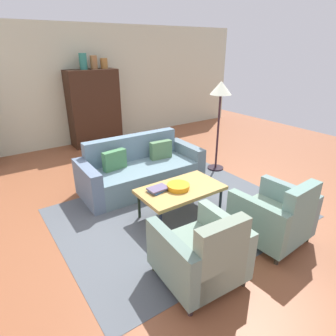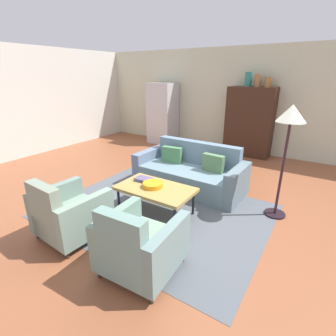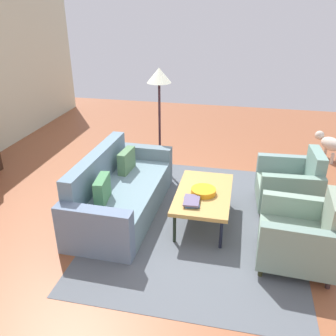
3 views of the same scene
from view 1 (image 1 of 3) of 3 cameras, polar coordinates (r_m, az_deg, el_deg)
The scene contains 14 objects.
ground_plane at distance 4.75m, azimuth -0.23°, elevation -5.94°, with size 11.57×11.57×0.00m, color brown.
wall_back at distance 7.56m, azimuth -17.08°, elevation 15.30°, with size 9.64×0.12×2.80m, color beige.
area_rug at distance 4.35m, azimuth 2.04°, elevation -8.91°, with size 3.40×2.60×0.01m, color #525860.
couch at distance 5.06m, azimuth -5.62°, elevation -0.50°, with size 2.12×0.94×0.86m.
coffee_table at distance 4.11m, azimuth 2.54°, elevation -4.44°, with size 1.20×0.70×0.45m.
armchair_left at distance 3.08m, azimuth 6.88°, elevation -16.82°, with size 0.84×0.84×0.88m.
armchair_right at distance 3.85m, azimuth 20.69°, elevation -9.23°, with size 0.84×0.84×0.88m.
fruit_bowl at distance 4.05m, azimuth 2.05°, elevation -3.70°, with size 0.32×0.32×0.07m, color orange.
book_stack at distance 4.00m, azimuth -2.00°, elevation -4.22°, with size 0.29×0.23×0.05m.
cabinet at distance 7.37m, azimuth -14.45°, elevation 11.44°, with size 1.20×0.51×1.80m.
vase_tall at distance 7.19m, azimuth -16.51°, elevation 19.63°, with size 0.17×0.17×0.35m, color #287366.
vase_round at distance 7.28m, azimuth -14.53°, elevation 19.66°, with size 0.17×0.17×0.30m, color olive.
vase_small at distance 7.37m, azimuth -12.59°, elevation 19.62°, with size 0.17×0.17×0.23m, color olive.
floor_lamp at distance 5.53m, azimuth 10.37°, elevation 13.80°, with size 0.40×0.40×1.72m.
Camera 1 is at (-2.36, -3.41, 2.31)m, focal length 30.70 mm.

